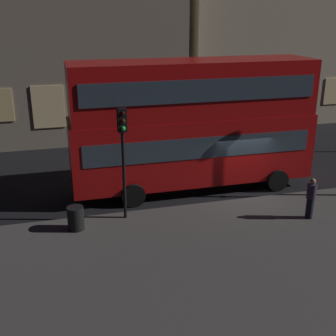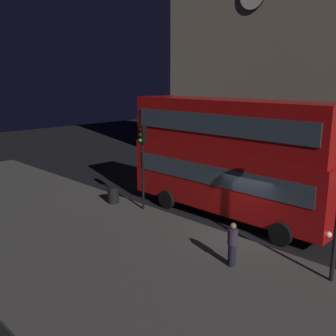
% 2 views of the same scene
% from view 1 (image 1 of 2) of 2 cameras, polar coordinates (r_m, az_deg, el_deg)
% --- Properties ---
extents(ground_plane, '(80.00, 80.00, 0.00)m').
position_cam_1_polar(ground_plane, '(19.35, 9.57, -3.47)').
color(ground_plane, black).
extents(sidewalk_slab, '(44.00, 9.39, 0.12)m').
position_cam_1_polar(sidewalk_slab, '(15.18, 17.88, -10.90)').
color(sidewalk_slab, '#423F3D').
rests_on(sidewalk_slab, ground).
extents(double_decker_bus, '(10.69, 2.85, 5.67)m').
position_cam_1_polar(double_decker_bus, '(18.86, 3.26, 6.24)').
color(double_decker_bus, '#9E0C0C').
rests_on(double_decker_bus, ground).
extents(traffic_light_near_kerb, '(0.34, 0.37, 4.24)m').
position_cam_1_polar(traffic_light_near_kerb, '(15.76, -5.93, 3.49)').
color(traffic_light_near_kerb, black).
rests_on(traffic_light_near_kerb, sidewalk_slab).
extents(pedestrian, '(0.36, 0.36, 1.61)m').
position_cam_1_polar(pedestrian, '(17.29, 18.18, -3.75)').
color(pedestrian, black).
rests_on(pedestrian, sidewalk_slab).
extents(litter_bin, '(0.60, 0.60, 0.87)m').
position_cam_1_polar(litter_bin, '(16.12, -11.97, -6.44)').
color(litter_bin, black).
rests_on(litter_bin, sidewalk_slab).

